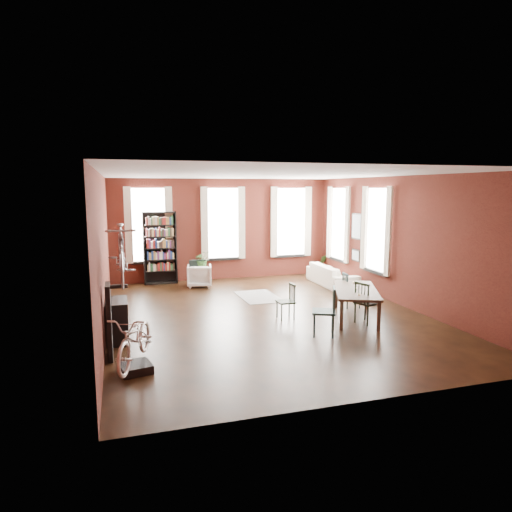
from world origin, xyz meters
name	(u,v)px	position (x,y,z in m)	size (l,w,h in m)	color
room	(268,220)	(0.25, 0.62, 2.14)	(9.00, 9.04, 3.22)	black
dining_table	(356,304)	(1.84, -0.84, 0.33)	(0.89, 1.96, 0.67)	#4D3C2E
dining_chair_a	(324,311)	(0.64, -1.72, 0.49)	(0.45, 0.45, 0.97)	#1B3C3A
dining_chair_b	(286,302)	(0.32, -0.42, 0.39)	(0.36, 0.36, 0.79)	black
dining_chair_c	(367,303)	(1.88, -1.23, 0.45)	(0.42, 0.42, 0.91)	black
dining_chair_d	(351,290)	(2.22, 0.07, 0.42)	(0.39, 0.39, 0.85)	#1A3739
bookshelf	(160,248)	(-2.00, 4.30, 1.10)	(1.00, 0.32, 2.20)	black
white_armchair	(199,275)	(-0.95, 3.50, 0.36)	(0.70, 0.66, 0.72)	white
cream_sofa	(332,272)	(2.95, 2.60, 0.41)	(2.08, 0.61, 0.81)	beige
striped_rug	(258,297)	(0.35, 1.75, 0.01)	(0.98, 1.57, 0.01)	black
bike_trainer	(135,368)	(-3.02, -2.55, 0.07)	(0.47, 0.47, 0.14)	black
bike_wall_rack	(109,322)	(-3.40, -1.80, 0.65)	(0.16, 0.60, 1.30)	black
console_table	(117,321)	(-3.28, -0.90, 0.40)	(0.40, 0.80, 0.80)	black
plant_stand	(202,276)	(-0.82, 3.69, 0.26)	(0.26, 0.26, 0.53)	black
plant_by_sofa	(322,270)	(3.37, 4.25, 0.15)	(0.37, 0.67, 0.30)	#295220
plant_small	(374,302)	(2.87, 0.09, 0.08)	(0.22, 0.43, 0.15)	#2A5923
bicycle_floor	(134,315)	(-3.00, -2.54, 0.93)	(0.55, 0.83, 1.59)	beige
bicycle_hung	(121,234)	(-3.15, -1.80, 2.13)	(0.47, 1.00, 1.66)	#A5A8AD
plant_on_stand	(202,261)	(-0.81, 3.70, 0.73)	(0.47, 0.52, 0.40)	#305B24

